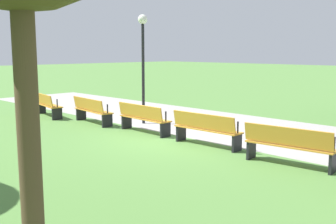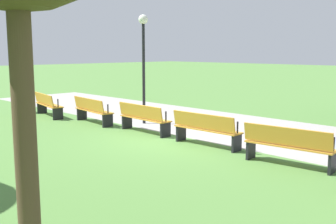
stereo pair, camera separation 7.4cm
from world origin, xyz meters
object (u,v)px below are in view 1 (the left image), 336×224
object	(u,v)px
bench_2	(143,118)
trash_bin	(27,103)
bench_4	(289,145)
lamp_post	(143,48)
bench_0	(47,104)
bench_3	(206,128)
bench_1	(91,110)

from	to	relation	value
bench_2	trash_bin	bearing A→B (deg)	-172.56
bench_4	lamp_post	xyz separation A→B (m)	(-6.18, 1.29, 2.12)
bench_0	trash_bin	bearing A→B (deg)	-167.04
bench_3	trash_bin	bearing A→B (deg)	-178.19
trash_bin	bench_4	bearing A→B (deg)	2.13
bench_2	trash_bin	distance (m)	6.39
bench_1	lamp_post	world-z (taller)	lamp_post
bench_3	bench_2	bearing A→B (deg)	177.94
bench_2	lamp_post	world-z (taller)	lamp_post
bench_0	bench_2	xyz separation A→B (m)	(4.93, 0.53, 0.00)
bench_0	lamp_post	world-z (taller)	lamp_post
bench_3	trash_bin	world-z (taller)	bench_3
bench_1	bench_4	distance (m)	7.43
bench_4	trash_bin	size ratio (longest dim) A/B	2.59
bench_1	bench_3	distance (m)	4.96
bench_3	lamp_post	world-z (taller)	lamp_post
bench_4	lamp_post	world-z (taller)	lamp_post
bench_0	bench_4	xyz separation A→B (m)	(9.88, 0.35, 0.00)
trash_bin	bench_2	bearing A→B (deg)	5.37
lamp_post	bench_0	bearing A→B (deg)	-156.01
lamp_post	bench_3	bearing A→B (deg)	-16.69
bench_2	bench_3	distance (m)	2.48
lamp_post	bench_2	bearing A→B (deg)	-42.09
bench_2	lamp_post	bearing A→B (deg)	139.97
bench_1	bench_2	size ratio (longest dim) A/B	1.01
trash_bin	bench_3	bearing A→B (deg)	3.87
bench_1	lamp_post	xyz separation A→B (m)	(1.24, 1.29, 2.12)
bench_2	bench_4	distance (m)	4.96
trash_bin	lamp_post	bearing A→B (deg)	18.44
trash_bin	bench_1	bearing A→B (deg)	6.17
bench_3	lamp_post	size ratio (longest dim) A/B	0.54
bench_4	trash_bin	distance (m)	11.32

